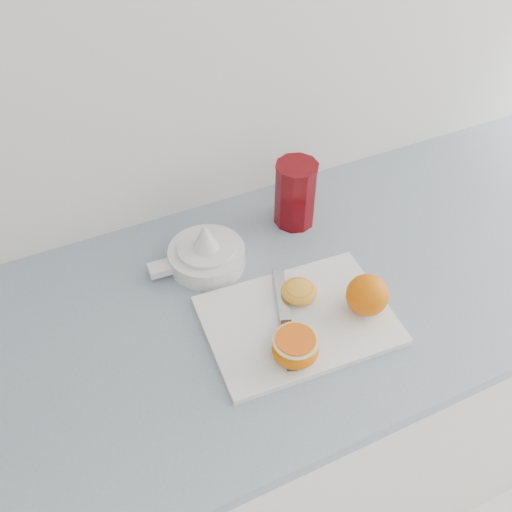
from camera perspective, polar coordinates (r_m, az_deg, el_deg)
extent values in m
cube|color=white|center=(1.47, 4.22, -14.80)|extent=(2.30, 0.60, 0.86)
cube|color=#91A0AA|center=(1.11, 5.41, -3.01)|extent=(2.36, 0.64, 0.03)
cube|color=white|center=(1.03, 4.24, -6.41)|extent=(0.34, 0.26, 0.01)
sphere|color=#EF600A|center=(1.02, 11.06, -3.86)|extent=(0.08, 0.08, 0.08)
ellipsoid|color=#EF600A|center=(0.95, 3.93, -9.25)|extent=(0.08, 0.08, 0.04)
cylinder|color=#E8E087|center=(0.93, 4.00, -8.42)|extent=(0.08, 0.08, 0.00)
cylinder|color=orange|center=(0.93, 4.00, -8.32)|extent=(0.07, 0.07, 0.00)
ellipsoid|color=gold|center=(1.04, 4.33, -3.52)|extent=(0.07, 0.07, 0.03)
cylinder|color=#C66525|center=(1.04, 4.36, -3.21)|extent=(0.05, 0.05, 0.00)
cube|color=#43260F|center=(0.98, 3.35, -8.84)|extent=(0.05, 0.10, 0.01)
cube|color=#B7B7BC|center=(1.04, 2.60, -3.94)|extent=(0.06, 0.12, 0.00)
cylinder|color=#B7B7BC|center=(0.98, 3.35, -8.84)|extent=(0.01, 0.01, 0.01)
cylinder|color=white|center=(1.12, -4.94, -0.06)|extent=(0.15, 0.15, 0.04)
cylinder|color=white|center=(1.10, -5.01, 0.78)|extent=(0.11, 0.11, 0.01)
cone|color=white|center=(1.08, -5.11, 1.99)|extent=(0.05, 0.05, 0.06)
cube|color=white|center=(1.10, -9.45, -1.25)|extent=(0.05, 0.04, 0.02)
ellipsoid|color=orange|center=(1.09, -4.26, 0.92)|extent=(0.01, 0.01, 0.00)
ellipsoid|color=orange|center=(1.10, -5.92, 1.25)|extent=(0.01, 0.01, 0.00)
ellipsoid|color=orange|center=(1.09, -4.89, 0.46)|extent=(0.01, 0.01, 0.00)
ellipsoid|color=orange|center=(1.11, -4.21, 1.54)|extent=(0.01, 0.01, 0.00)
cylinder|color=#65040A|center=(1.18, 3.97, 6.14)|extent=(0.09, 0.09, 0.14)
cylinder|color=#E45819|center=(1.21, 3.85, 4.15)|extent=(0.07, 0.07, 0.02)
cylinder|color=#65040A|center=(1.14, 4.15, 8.99)|extent=(0.09, 0.09, 0.00)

